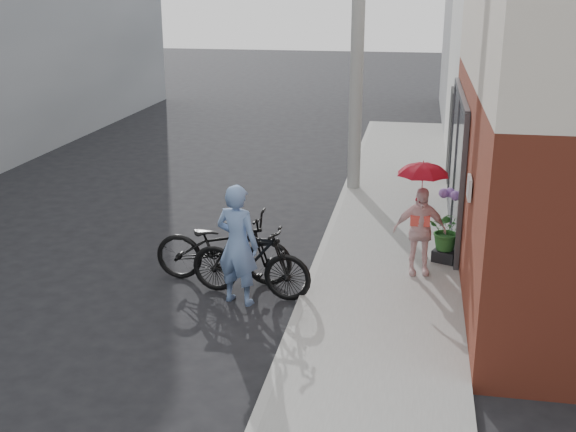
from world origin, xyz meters
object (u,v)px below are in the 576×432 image
(planter, at_px, (446,255))
(bike_right, at_px, (251,261))
(officer, at_px, (237,245))
(utility_pole, at_px, (358,30))
(kimono_woman, at_px, (419,231))
(bike_left, at_px, (223,247))

(planter, bearing_deg, bike_right, -150.16)
(officer, xyz_separation_m, planter, (3.00, 1.90, -0.67))
(utility_pole, distance_m, kimono_woman, 5.66)
(planter, bearing_deg, officer, -147.62)
(utility_pole, xyz_separation_m, officer, (-1.10, -6.06, -2.61))
(officer, xyz_separation_m, bike_right, (0.13, 0.25, -0.33))
(bike_right, bearing_deg, planter, -52.46)
(bike_right, distance_m, kimono_woman, 2.65)
(utility_pole, relative_size, kimono_woman, 5.04)
(bike_right, bearing_deg, utility_pole, -1.79)
(officer, relative_size, bike_left, 0.83)
(utility_pole, distance_m, planter, 5.63)
(utility_pole, height_order, kimono_woman, utility_pole)
(officer, distance_m, planter, 3.61)
(planter, bearing_deg, utility_pole, 114.55)
(utility_pole, distance_m, bike_right, 6.58)
(kimono_woman, bearing_deg, officer, -162.23)
(bike_left, distance_m, bike_right, 0.70)
(bike_right, bearing_deg, bike_left, 57.35)
(bike_right, height_order, kimono_woman, kimono_woman)
(utility_pole, bearing_deg, officer, -100.26)
(utility_pole, xyz_separation_m, planter, (1.90, -4.16, -3.28))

